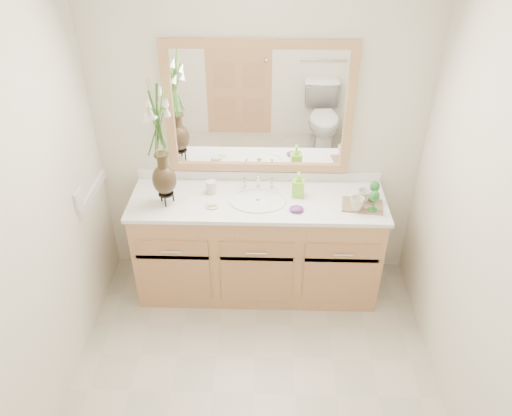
{
  "coord_description": "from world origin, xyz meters",
  "views": [
    {
      "loc": [
        0.07,
        -1.98,
        2.79
      ],
      "look_at": [
        -0.0,
        0.65,
        1.0
      ],
      "focal_mm": 35.0,
      "sensor_mm": 36.0,
      "label": 1
    }
  ],
  "objects_px": {
    "soap_bottle": "(298,185)",
    "tray": "(362,205)",
    "tumbler": "(211,187)",
    "flower_vase": "(159,133)"
  },
  "relations": [
    {
      "from": "soap_bottle",
      "to": "tray",
      "type": "height_order",
      "value": "soap_bottle"
    },
    {
      "from": "tumbler",
      "to": "soap_bottle",
      "type": "xyz_separation_m",
      "value": [
        0.63,
        -0.02,
        0.04
      ]
    },
    {
      "from": "tumbler",
      "to": "tray",
      "type": "height_order",
      "value": "tumbler"
    },
    {
      "from": "flower_vase",
      "to": "soap_bottle",
      "type": "relative_size",
      "value": 4.73
    },
    {
      "from": "flower_vase",
      "to": "tumbler",
      "type": "height_order",
      "value": "flower_vase"
    },
    {
      "from": "soap_bottle",
      "to": "tray",
      "type": "bearing_deg",
      "value": -12.11
    },
    {
      "from": "flower_vase",
      "to": "tray",
      "type": "relative_size",
      "value": 2.88
    },
    {
      "from": "flower_vase",
      "to": "soap_bottle",
      "type": "bearing_deg",
      "value": 7.66
    },
    {
      "from": "tumbler",
      "to": "tray",
      "type": "bearing_deg",
      "value": -7.82
    },
    {
      "from": "flower_vase",
      "to": "tumbler",
      "type": "bearing_deg",
      "value": 25.23
    }
  ]
}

